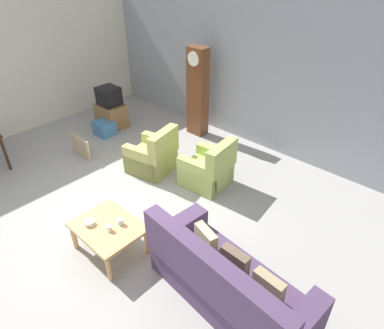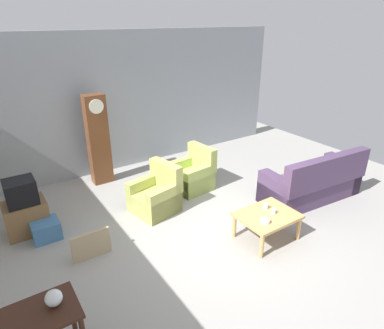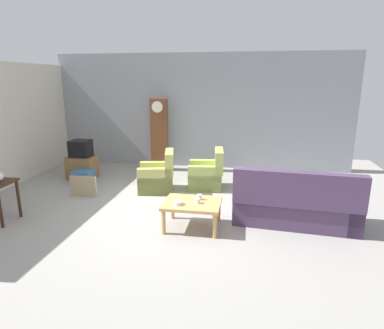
{
  "view_description": "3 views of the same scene",
  "coord_description": "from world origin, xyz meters",
  "px_view_note": "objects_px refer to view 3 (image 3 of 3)",
  "views": [
    {
      "loc": [
        3.7,
        -2.31,
        3.72
      ],
      "look_at": [
        0.54,
        1.11,
        0.69
      ],
      "focal_mm": 31.44,
      "sensor_mm": 36.0,
      "label": 1
    },
    {
      "loc": [
        -3.14,
        -3.78,
        3.44
      ],
      "look_at": [
        0.15,
        1.15,
        0.81
      ],
      "focal_mm": 31.2,
      "sensor_mm": 36.0,
      "label": 2
    },
    {
      "loc": [
        1.4,
        -5.76,
        2.49
      ],
      "look_at": [
        0.27,
        0.71,
        0.79
      ],
      "focal_mm": 30.86,
      "sensor_mm": 36.0,
      "label": 3
    }
  ],
  "objects_px": {
    "grandfather_clock": "(159,135)",
    "tv_crt": "(81,148)",
    "armchair_olive_near": "(158,177)",
    "storage_box_blue": "(83,176)",
    "armchair_olive_far": "(207,175)",
    "bowl_white_stacked": "(178,203)",
    "coffee_table_wood": "(192,206)",
    "cup_white_porcelain": "(198,201)",
    "tv_stand_cabinet": "(82,167)",
    "cup_blue_rimmed": "(200,197)",
    "framed_picture_leaning": "(83,186)",
    "couch_floral": "(295,205)"
  },
  "relations": [
    {
      "from": "armchair_olive_far",
      "to": "framed_picture_leaning",
      "type": "distance_m",
      "value": 2.79
    },
    {
      "from": "coffee_table_wood",
      "to": "tv_stand_cabinet",
      "type": "distance_m",
      "value": 4.1
    },
    {
      "from": "armchair_olive_near",
      "to": "framed_picture_leaning",
      "type": "distance_m",
      "value": 1.64
    },
    {
      "from": "tv_stand_cabinet",
      "to": "armchair_olive_near",
      "type": "bearing_deg",
      "value": -15.61
    },
    {
      "from": "grandfather_clock",
      "to": "bowl_white_stacked",
      "type": "xyz_separation_m",
      "value": [
        1.34,
        -3.74,
        -0.5
      ]
    },
    {
      "from": "tv_stand_cabinet",
      "to": "cup_white_porcelain",
      "type": "relative_size",
      "value": 8.16
    },
    {
      "from": "bowl_white_stacked",
      "to": "cup_blue_rimmed",
      "type": "bearing_deg",
      "value": 43.36
    },
    {
      "from": "grandfather_clock",
      "to": "framed_picture_leaning",
      "type": "relative_size",
      "value": 3.31
    },
    {
      "from": "framed_picture_leaning",
      "to": "storage_box_blue",
      "type": "height_order",
      "value": "framed_picture_leaning"
    },
    {
      "from": "armchair_olive_near",
      "to": "tv_crt",
      "type": "xyz_separation_m",
      "value": [
        -2.19,
        0.61,
        0.48
      ]
    },
    {
      "from": "bowl_white_stacked",
      "to": "armchair_olive_near",
      "type": "bearing_deg",
      "value": 114.6
    },
    {
      "from": "armchair_olive_near",
      "to": "cup_blue_rimmed",
      "type": "relative_size",
      "value": 10.39
    },
    {
      "from": "bowl_white_stacked",
      "to": "couch_floral",
      "type": "bearing_deg",
      "value": 16.87
    },
    {
      "from": "tv_stand_cabinet",
      "to": "framed_picture_leaning",
      "type": "distance_m",
      "value": 1.47
    },
    {
      "from": "tv_crt",
      "to": "bowl_white_stacked",
      "type": "distance_m",
      "value": 4.04
    },
    {
      "from": "framed_picture_leaning",
      "to": "cup_white_porcelain",
      "type": "distance_m",
      "value": 2.96
    },
    {
      "from": "armchair_olive_near",
      "to": "grandfather_clock",
      "type": "xyz_separation_m",
      "value": [
        -0.44,
        1.78,
        0.69
      ]
    },
    {
      "from": "tv_crt",
      "to": "framed_picture_leaning",
      "type": "distance_m",
      "value": 1.57
    },
    {
      "from": "framed_picture_leaning",
      "to": "bowl_white_stacked",
      "type": "distance_m",
      "value": 2.73
    },
    {
      "from": "couch_floral",
      "to": "cup_white_porcelain",
      "type": "distance_m",
      "value": 1.72
    },
    {
      "from": "coffee_table_wood",
      "to": "cup_blue_rimmed",
      "type": "relative_size",
      "value": 10.69
    },
    {
      "from": "couch_floral",
      "to": "grandfather_clock",
      "type": "bearing_deg",
      "value": 136.31
    },
    {
      "from": "armchair_olive_near",
      "to": "tv_crt",
      "type": "height_order",
      "value": "tv_crt"
    },
    {
      "from": "tv_crt",
      "to": "cup_blue_rimmed",
      "type": "distance_m",
      "value": 4.11
    },
    {
      "from": "cup_blue_rimmed",
      "to": "bowl_white_stacked",
      "type": "distance_m",
      "value": 0.44
    },
    {
      "from": "tv_stand_cabinet",
      "to": "bowl_white_stacked",
      "type": "bearing_deg",
      "value": -39.84
    },
    {
      "from": "couch_floral",
      "to": "bowl_white_stacked",
      "type": "height_order",
      "value": "couch_floral"
    },
    {
      "from": "tv_stand_cabinet",
      "to": "armchair_olive_far",
      "type": "bearing_deg",
      "value": -4.16
    },
    {
      "from": "couch_floral",
      "to": "armchair_olive_near",
      "type": "height_order",
      "value": "couch_floral"
    },
    {
      "from": "tv_stand_cabinet",
      "to": "cup_blue_rimmed",
      "type": "bearing_deg",
      "value": -33.77
    },
    {
      "from": "armchair_olive_near",
      "to": "tv_crt",
      "type": "relative_size",
      "value": 1.94
    },
    {
      "from": "armchair_olive_far",
      "to": "storage_box_blue",
      "type": "height_order",
      "value": "armchair_olive_far"
    },
    {
      "from": "coffee_table_wood",
      "to": "framed_picture_leaning",
      "type": "height_order",
      "value": "coffee_table_wood"
    },
    {
      "from": "cup_white_porcelain",
      "to": "bowl_white_stacked",
      "type": "height_order",
      "value": "cup_white_porcelain"
    },
    {
      "from": "armchair_olive_near",
      "to": "framed_picture_leaning",
      "type": "xyz_separation_m",
      "value": [
        -1.49,
        -0.68,
        -0.08
      ]
    },
    {
      "from": "tv_crt",
      "to": "bowl_white_stacked",
      "type": "bearing_deg",
      "value": -39.84
    },
    {
      "from": "storage_box_blue",
      "to": "grandfather_clock",
      "type": "bearing_deg",
      "value": 44.98
    },
    {
      "from": "grandfather_clock",
      "to": "cup_blue_rimmed",
      "type": "xyz_separation_m",
      "value": [
        1.65,
        -3.44,
        -0.49
      ]
    },
    {
      "from": "couch_floral",
      "to": "storage_box_blue",
      "type": "xyz_separation_m",
      "value": [
        -4.84,
        1.61,
        -0.2
      ]
    },
    {
      "from": "tv_crt",
      "to": "cup_white_porcelain",
      "type": "relative_size",
      "value": 5.76
    },
    {
      "from": "grandfather_clock",
      "to": "tv_crt",
      "type": "bearing_deg",
      "value": -146.48
    },
    {
      "from": "storage_box_blue",
      "to": "coffee_table_wood",
      "type": "bearing_deg",
      "value": -33.62
    },
    {
      "from": "grandfather_clock",
      "to": "tv_crt",
      "type": "xyz_separation_m",
      "value": [
        -1.76,
        -1.16,
        -0.22
      ]
    },
    {
      "from": "coffee_table_wood",
      "to": "cup_white_porcelain",
      "type": "xyz_separation_m",
      "value": [
        0.1,
        -0.03,
        0.11
      ]
    },
    {
      "from": "cup_white_porcelain",
      "to": "cup_blue_rimmed",
      "type": "distance_m",
      "value": 0.18
    },
    {
      "from": "couch_floral",
      "to": "framed_picture_leaning",
      "type": "bearing_deg",
      "value": 170.9
    },
    {
      "from": "couch_floral",
      "to": "grandfather_clock",
      "type": "distance_m",
      "value": 4.6
    },
    {
      "from": "tv_crt",
      "to": "cup_blue_rimmed",
      "type": "bearing_deg",
      "value": -33.77
    },
    {
      "from": "cup_blue_rimmed",
      "to": "framed_picture_leaning",
      "type": "bearing_deg",
      "value": 159.92
    },
    {
      "from": "grandfather_clock",
      "to": "cup_white_porcelain",
      "type": "relative_size",
      "value": 23.87
    }
  ]
}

